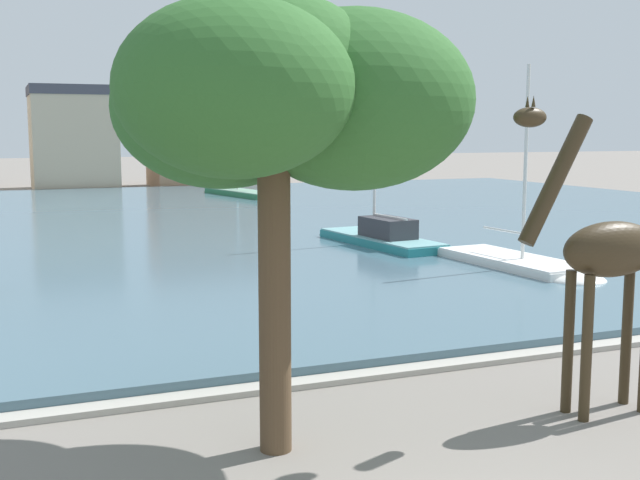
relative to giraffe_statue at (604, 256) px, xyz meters
The scene contains 9 objects.
harbor_water 30.41m from the giraffe_statue, 98.48° to the left, with size 80.28×52.84×0.30m, color #476675.
quay_edge_coping 6.18m from the giraffe_statue, 143.57° to the left, with size 80.28×0.50×0.12m, color #ADA89E.
giraffe_statue is the anchor object (origin of this frame).
sailboat_white 13.47m from the giraffe_statue, 58.94° to the left, with size 2.56×7.04×7.05m.
sailboat_teal 19.45m from the giraffe_statue, 75.66° to the left, with size 2.65×8.02×8.07m.
sailboat_green 45.71m from the giraffe_statue, 81.79° to the left, with size 3.70×9.31×8.43m.
shade_tree 6.21m from the giraffe_statue, behind, with size 5.53×5.19×6.86m.
townhouse_narrow_midrow 60.40m from the giraffe_statue, 93.20° to the left, with size 6.92×7.58×8.61m.
townhouse_corner_house 60.73m from the giraffe_statue, 82.85° to the left, with size 8.80×6.73×8.69m.
Camera 1 is at (-5.03, -6.62, 4.87)m, focal length 44.84 mm.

